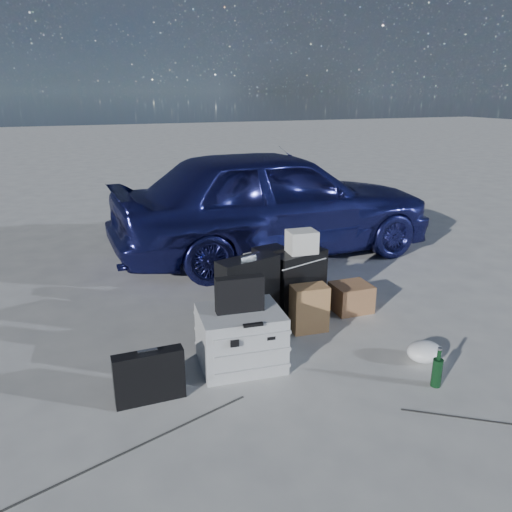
{
  "coord_description": "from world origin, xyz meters",
  "views": [
    {
      "loc": [
        -1.65,
        -2.96,
        1.96
      ],
      "look_at": [
        -0.14,
        0.85,
        0.61
      ],
      "focal_mm": 35.0,
      "sensor_mm": 36.0,
      "label": 1
    }
  ],
  "objects_px": {
    "briefcase": "(149,377)",
    "duffel_bag": "(269,278)",
    "green_bottle": "(437,368)",
    "suitcase_right": "(299,286)",
    "car": "(274,202)",
    "suitcase_left": "(248,297)",
    "cardboard_box": "(351,297)",
    "pelican_case": "(241,338)"
  },
  "relations": [
    {
      "from": "suitcase_left",
      "to": "cardboard_box",
      "type": "relative_size",
      "value": 1.98
    },
    {
      "from": "briefcase",
      "to": "car",
      "type": "bearing_deg",
      "value": 52.49
    },
    {
      "from": "briefcase",
      "to": "green_bottle",
      "type": "height_order",
      "value": "briefcase"
    },
    {
      "from": "suitcase_left",
      "to": "car",
      "type": "bearing_deg",
      "value": 45.71
    },
    {
      "from": "car",
      "to": "pelican_case",
      "type": "height_order",
      "value": "car"
    },
    {
      "from": "car",
      "to": "suitcase_left",
      "type": "xyz_separation_m",
      "value": [
        -1.09,
        -1.96,
        -0.33
      ]
    },
    {
      "from": "car",
      "to": "duffel_bag",
      "type": "relative_size",
      "value": 5.46
    },
    {
      "from": "briefcase",
      "to": "duffel_bag",
      "type": "distance_m",
      "value": 2.0
    },
    {
      "from": "car",
      "to": "green_bottle",
      "type": "bearing_deg",
      "value": 176.47
    },
    {
      "from": "pelican_case",
      "to": "car",
      "type": "bearing_deg",
      "value": 67.04
    },
    {
      "from": "suitcase_left",
      "to": "green_bottle",
      "type": "height_order",
      "value": "suitcase_left"
    },
    {
      "from": "briefcase",
      "to": "pelican_case",
      "type": "bearing_deg",
      "value": 17.3
    },
    {
      "from": "briefcase",
      "to": "suitcase_right",
      "type": "distance_m",
      "value": 1.69
    },
    {
      "from": "car",
      "to": "duffel_bag",
      "type": "height_order",
      "value": "car"
    },
    {
      "from": "suitcase_left",
      "to": "suitcase_right",
      "type": "relative_size",
      "value": 1.1
    },
    {
      "from": "pelican_case",
      "to": "cardboard_box",
      "type": "xyz_separation_m",
      "value": [
        1.3,
        0.54,
        -0.09
      ]
    },
    {
      "from": "briefcase",
      "to": "cardboard_box",
      "type": "bearing_deg",
      "value": 20.96
    },
    {
      "from": "duffel_bag",
      "to": "suitcase_right",
      "type": "bearing_deg",
      "value": -67.3
    },
    {
      "from": "car",
      "to": "cardboard_box",
      "type": "height_order",
      "value": "car"
    },
    {
      "from": "car",
      "to": "briefcase",
      "type": "bearing_deg",
      "value": 141.14
    },
    {
      "from": "pelican_case",
      "to": "duffel_bag",
      "type": "distance_m",
      "value": 1.37
    },
    {
      "from": "car",
      "to": "pelican_case",
      "type": "distance_m",
      "value": 2.76
    },
    {
      "from": "suitcase_right",
      "to": "briefcase",
      "type": "bearing_deg",
      "value": -168.61
    },
    {
      "from": "car",
      "to": "briefcase",
      "type": "relative_size",
      "value": 8.61
    },
    {
      "from": "suitcase_right",
      "to": "car",
      "type": "bearing_deg",
      "value": 56.6
    },
    {
      "from": "suitcase_left",
      "to": "cardboard_box",
      "type": "distance_m",
      "value": 1.1
    },
    {
      "from": "cardboard_box",
      "to": "green_bottle",
      "type": "xyz_separation_m",
      "value": [
        -0.13,
        -1.32,
        0.01
      ]
    },
    {
      "from": "duffel_bag",
      "to": "briefcase",
      "type": "bearing_deg",
      "value": -117.96
    },
    {
      "from": "suitcase_right",
      "to": "cardboard_box",
      "type": "distance_m",
      "value": 0.56
    },
    {
      "from": "car",
      "to": "briefcase",
      "type": "xyz_separation_m",
      "value": [
        -2.03,
        -2.61,
        -0.5
      ]
    },
    {
      "from": "suitcase_right",
      "to": "green_bottle",
      "type": "xyz_separation_m",
      "value": [
        0.4,
        -1.36,
        -0.17
      ]
    },
    {
      "from": "green_bottle",
      "to": "suitcase_right",
      "type": "bearing_deg",
      "value": 106.41
    },
    {
      "from": "suitcase_right",
      "to": "green_bottle",
      "type": "relative_size",
      "value": 2.2
    },
    {
      "from": "pelican_case",
      "to": "briefcase",
      "type": "distance_m",
      "value": 0.75
    },
    {
      "from": "briefcase",
      "to": "suitcase_right",
      "type": "bearing_deg",
      "value": 28.5
    },
    {
      "from": "pelican_case",
      "to": "briefcase",
      "type": "height_order",
      "value": "pelican_case"
    },
    {
      "from": "briefcase",
      "to": "suitcase_right",
      "type": "xyz_separation_m",
      "value": [
        1.49,
        0.79,
        0.13
      ]
    },
    {
      "from": "duffel_bag",
      "to": "cardboard_box",
      "type": "height_order",
      "value": "duffel_bag"
    },
    {
      "from": "car",
      "to": "duffel_bag",
      "type": "distance_m",
      "value": 1.45
    },
    {
      "from": "briefcase",
      "to": "duffel_bag",
      "type": "xyz_separation_m",
      "value": [
        1.44,
        1.38,
        0.0
      ]
    },
    {
      "from": "suitcase_right",
      "to": "duffel_bag",
      "type": "bearing_deg",
      "value": 77.75
    },
    {
      "from": "pelican_case",
      "to": "suitcase_left",
      "type": "relative_size",
      "value": 0.88
    }
  ]
}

